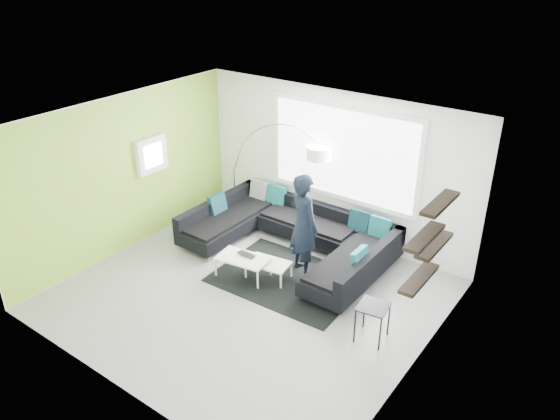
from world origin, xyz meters
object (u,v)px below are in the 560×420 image
object	(u,v)px
sectional_sofa	(287,238)
side_table	(372,322)
person	(304,225)
coffee_table	(256,268)
laptop	(245,256)
arc_lamp	(234,170)

from	to	relation	value
sectional_sofa	side_table	size ratio (longest dim) A/B	6.26
side_table	person	size ratio (longest dim) A/B	0.31
sectional_sofa	coffee_table	bearing A→B (deg)	-89.98
side_table	person	world-z (taller)	person
side_table	laptop	bearing A→B (deg)	175.02
arc_lamp	person	bearing A→B (deg)	-31.27
coffee_table	laptop	world-z (taller)	laptop
laptop	side_table	bearing A→B (deg)	-2.60
person	laptop	distance (m)	1.11
arc_lamp	laptop	bearing A→B (deg)	-55.98
coffee_table	person	distance (m)	1.08
person	coffee_table	bearing A→B (deg)	70.98
arc_lamp	side_table	distance (m)	4.37
sectional_sofa	coffee_table	distance (m)	0.92
coffee_table	arc_lamp	bearing A→B (deg)	130.72
laptop	coffee_table	bearing A→B (deg)	18.85
sectional_sofa	side_table	distance (m)	2.57
coffee_table	person	xyz separation A→B (m)	(0.53, 0.61, 0.72)
side_table	laptop	size ratio (longest dim) A/B	1.66
coffee_table	side_table	size ratio (longest dim) A/B	1.96
sectional_sofa	coffee_table	size ratio (longest dim) A/B	3.19
coffee_table	person	bearing A→B (deg)	40.39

